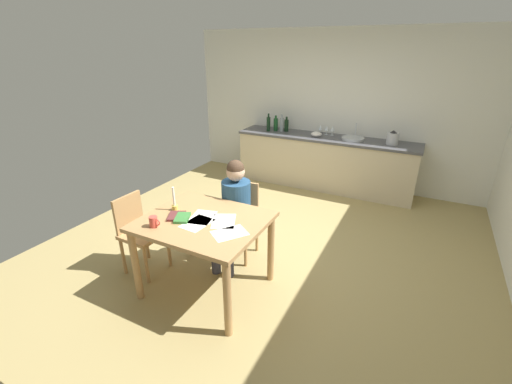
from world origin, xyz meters
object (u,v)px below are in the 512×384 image
(chair_at_table, at_px, (240,216))
(bottle_sauce, at_px, (286,125))
(dining_table, at_px, (204,231))
(wine_glass_by_kettle, at_px, (327,128))
(sink_unit, at_px, (353,138))
(bottle_oil, at_px, (268,124))
(person_seated, at_px, (234,207))
(candlestick, at_px, (174,204))
(book_cookery, at_px, (182,218))
(wine_glass_near_sink, at_px, (332,129))
(bottle_vinegar, at_px, (276,124))
(wine_glass_back_left, at_px, (320,128))
(book_magazine, at_px, (177,216))
(bottle_wine_red, at_px, (282,124))
(stovetop_kettle, at_px, (393,138))
(mixing_bowl, at_px, (316,134))
(chair_side_empty, at_px, (139,230))
(coffee_mug, at_px, (154,222))

(chair_at_table, distance_m, bottle_sauce, 2.68)
(dining_table, height_order, wine_glass_by_kettle, wine_glass_by_kettle)
(sink_unit, bearing_deg, bottle_oil, -177.77)
(dining_table, xyz_separation_m, wine_glass_by_kettle, (0.19, 3.39, 0.33))
(person_seated, bearing_deg, candlestick, -123.57)
(book_cookery, bearing_deg, bottle_sauce, 70.03)
(book_cookery, height_order, wine_glass_near_sink, wine_glass_near_sink)
(book_cookery, xyz_separation_m, bottle_vinegar, (-0.55, 3.38, 0.20))
(chair_at_table, xyz_separation_m, wine_glass_back_left, (0.10, 2.67, 0.52))
(book_magazine, xyz_separation_m, wine_glass_by_kettle, (0.44, 3.47, 0.20))
(person_seated, bearing_deg, bottle_sauce, 100.64)
(bottle_wine_red, bearing_deg, stovetop_kettle, -1.08)
(mixing_bowl, bearing_deg, wine_glass_back_left, 90.16)
(stovetop_kettle, relative_size, wine_glass_near_sink, 1.43)
(chair_side_empty, xyz_separation_m, book_cookery, (0.65, -0.04, 0.33))
(dining_table, xyz_separation_m, bottle_oil, (-0.83, 3.19, 0.36))
(wine_glass_back_left, bearing_deg, bottle_oil, -167.21)
(book_magazine, distance_m, bottle_vinegar, 3.41)
(chair_at_table, distance_m, wine_glass_by_kettle, 2.73)
(chair_at_table, bearing_deg, bottle_oil, 108.01)
(bottle_vinegar, relative_size, mixing_bowl, 1.47)
(chair_at_table, height_order, stovetop_kettle, stovetop_kettle)
(dining_table, relative_size, wine_glass_near_sink, 7.43)
(wine_glass_near_sink, bearing_deg, bottle_oil, -169.58)
(stovetop_kettle, distance_m, wine_glass_by_kettle, 1.10)
(book_magazine, distance_m, bottle_sauce, 3.41)
(bottle_oil, bearing_deg, coffee_mug, -81.72)
(person_seated, xyz_separation_m, bottle_vinegar, (-0.71, 2.71, 0.33))
(chair_side_empty, distance_m, sink_unit, 3.65)
(wine_glass_by_kettle, bearing_deg, stovetop_kettle, -7.83)
(dining_table, relative_size, bottle_sauce, 4.41)
(chair_at_table, bearing_deg, wine_glass_back_left, 87.87)
(book_cookery, height_order, bottle_vinegar, bottle_vinegar)
(chair_side_empty, xyz_separation_m, bottle_sauce, (0.31, 3.35, 0.53))
(chair_at_table, relative_size, wine_glass_near_sink, 5.69)
(person_seated, bearing_deg, mixing_bowl, 88.05)
(dining_table, xyz_separation_m, person_seated, (-0.01, 0.58, 0.00))
(bottle_wine_red, height_order, wine_glass_by_kettle, bottle_wine_red)
(book_cookery, height_order, bottle_wine_red, bottle_wine_red)
(book_cookery, relative_size, wine_glass_back_left, 1.31)
(mixing_bowl, bearing_deg, candlestick, -98.09)
(chair_side_empty, bearing_deg, wine_glass_back_left, 75.20)
(dining_table, bearing_deg, bottle_sauce, 99.04)
(bottle_vinegar, bearing_deg, bottle_sauce, 5.87)
(dining_table, distance_m, bottle_vinegar, 3.39)
(candlestick, bearing_deg, bottle_sauce, 92.72)
(book_magazine, relative_size, sink_unit, 0.53)
(book_magazine, distance_m, stovetop_kettle, 3.66)
(dining_table, xyz_separation_m, bottle_sauce, (-0.53, 3.31, 0.33))
(book_cookery, bearing_deg, bottle_wine_red, 71.42)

